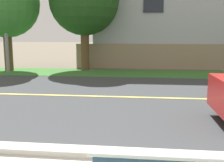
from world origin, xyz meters
TOP-DOWN VIEW (x-y plane):
  - ground_plane at (0.00, 8.00)m, footprint 140.00×140.00m
  - curb_edge at (0.00, 2.35)m, footprint 44.00×0.30m
  - street_asphalt at (0.00, 6.50)m, footprint 52.00×8.00m
  - road_centre_line at (0.00, 6.50)m, footprint 48.00×0.14m
  - far_verge_grass at (0.00, 11.86)m, footprint 48.00×2.80m
  - garden_wall at (3.63, 13.95)m, footprint 13.00×0.36m
  - house_across_street at (4.25, 17.15)m, footprint 13.38×6.91m

SIDE VIEW (x-z plane):
  - ground_plane at x=0.00m, z-range 0.00..0.00m
  - street_asphalt at x=0.00m, z-range 0.00..0.01m
  - far_verge_grass at x=0.00m, z-range 0.00..0.02m
  - road_centre_line at x=0.00m, z-range 0.01..0.01m
  - curb_edge at x=0.00m, z-range 0.00..0.11m
  - garden_wall at x=3.63m, z-range 0.00..1.40m
  - house_across_street at x=4.25m, z-range 0.05..7.47m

